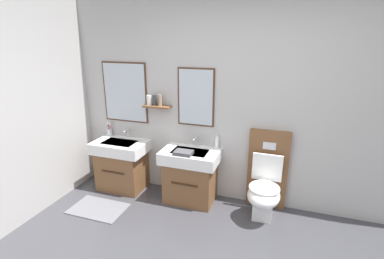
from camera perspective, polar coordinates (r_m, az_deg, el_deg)
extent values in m
cube|color=#B7B5B2|center=(3.56, 11.15, 6.39)|extent=(4.84, 0.12, 2.75)
cube|color=#4C301E|center=(4.08, -12.98, 7.10)|extent=(0.66, 0.02, 0.81)
cube|color=silver|center=(4.07, -13.05, 7.07)|extent=(0.62, 0.01, 0.77)
cube|color=#4C301E|center=(3.65, 0.78, 6.32)|extent=(0.48, 0.02, 0.73)
cube|color=silver|center=(3.64, 0.73, 6.29)|extent=(0.44, 0.01, 0.69)
cube|color=brown|center=(3.80, -6.88, 4.51)|extent=(0.36, 0.14, 0.02)
cylinder|color=white|center=(3.84, -8.38, 5.75)|extent=(0.07, 0.07, 0.13)
cylinder|color=#333338|center=(3.80, -7.36, 5.72)|extent=(0.05, 0.05, 0.14)
cylinder|color=gray|center=(3.77, -6.26, 5.75)|extent=(0.05, 0.05, 0.15)
cube|color=slate|center=(3.94, -17.88, -14.55)|extent=(0.68, 0.44, 0.01)
cube|color=brown|center=(4.24, -13.42, -7.61)|extent=(0.62, 0.46, 0.54)
cube|color=#342214|center=(4.04, -15.28, -8.10)|extent=(0.34, 0.01, 0.02)
cube|color=white|center=(4.10, -13.77, -3.24)|extent=(0.72, 0.50, 0.15)
cube|color=silver|center=(4.06, -14.06, -2.60)|extent=(0.45, 0.27, 0.03)
cylinder|color=silver|center=(4.22, -12.46, -0.69)|extent=(0.03, 0.03, 0.11)
cylinder|color=silver|center=(4.16, -12.89, -0.29)|extent=(0.02, 0.11, 0.02)
cube|color=brown|center=(3.83, -0.26, -9.97)|extent=(0.62, 0.46, 0.54)
cube|color=#342214|center=(3.60, -1.53, -10.72)|extent=(0.34, 0.01, 0.02)
cube|color=white|center=(3.68, -0.27, -5.21)|extent=(0.72, 0.50, 0.15)
cube|color=silver|center=(3.63, -0.43, -4.52)|extent=(0.45, 0.27, 0.03)
cylinder|color=silver|center=(3.81, 0.72, -2.30)|extent=(0.03, 0.03, 0.11)
cylinder|color=silver|center=(3.74, 0.46, -1.88)|extent=(0.02, 0.11, 0.02)
cube|color=brown|center=(3.74, 14.61, -7.45)|extent=(0.48, 0.10, 1.00)
cube|color=silver|center=(3.56, 14.93, -3.15)|extent=(0.15, 0.01, 0.09)
cube|color=white|center=(3.66, 13.82, -13.84)|extent=(0.22, 0.30, 0.34)
ellipsoid|color=white|center=(3.51, 13.87, -12.43)|extent=(0.37, 0.46, 0.24)
torus|color=white|center=(3.47, 13.98, -11.07)|extent=(0.35, 0.35, 0.04)
cube|color=white|center=(3.59, 14.53, -7.19)|extent=(0.35, 0.03, 0.33)
cylinder|color=silver|center=(4.35, -15.82, -0.51)|extent=(0.07, 0.07, 0.09)
cylinder|color=yellow|center=(4.32, -15.74, 0.11)|extent=(0.03, 0.04, 0.16)
cube|color=white|center=(4.29, -15.83, 1.05)|extent=(0.02, 0.02, 0.03)
cylinder|color=#DB3847|center=(4.34, -15.82, 0.23)|extent=(0.02, 0.04, 0.16)
cube|color=white|center=(4.31, -16.06, 1.23)|extent=(0.01, 0.02, 0.03)
cylinder|color=purple|center=(4.34, -16.07, 0.13)|extent=(0.02, 0.02, 0.15)
cube|color=white|center=(4.32, -16.07, 1.11)|extent=(0.01, 0.02, 0.03)
cylinder|color=purple|center=(4.32, -15.97, 0.13)|extent=(0.02, 0.04, 0.16)
cube|color=white|center=(4.29, -16.25, 1.13)|extent=(0.01, 0.02, 0.03)
cylinder|color=white|center=(3.71, 4.89, -2.50)|extent=(0.06, 0.06, 0.16)
cylinder|color=silver|center=(3.67, 4.93, -1.04)|extent=(0.02, 0.02, 0.04)
cube|color=#47474C|center=(3.53, -1.69, -4.58)|extent=(0.22, 0.16, 0.04)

